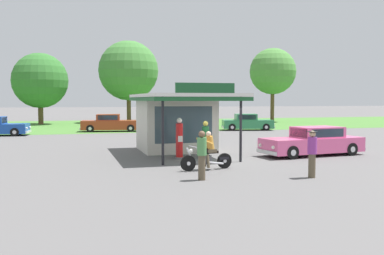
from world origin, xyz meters
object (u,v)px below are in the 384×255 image
Objects in this scene: featured_classic_sedan at (313,142)px; motorcycle_with_rider at (208,154)px; parked_car_back_row_centre_left at (183,123)px; bystander_admiring_sedan at (202,154)px; parked_car_back_row_far_right at (247,123)px; parked_car_back_row_left at (111,124)px; gas_pump_nearside at (179,140)px; gas_pump_offside at (206,141)px; bystander_leaning_by_kiosk at (312,152)px.

motorcycle_with_rider is at bearing -156.53° from featured_classic_sedan.
parked_car_back_row_centre_left is 3.08× the size of bystander_admiring_sedan.
parked_car_back_row_left is at bearing 171.60° from parked_car_back_row_far_right.
parked_car_back_row_far_right is (4.07, 18.00, 0.02)m from featured_classic_sedan.
gas_pump_nearside is 20.67m from parked_car_back_row_far_right.
gas_pump_offside is 6.53m from bystander_leaning_by_kiosk.
parked_car_back_row_far_right is 6.06m from parked_car_back_row_centre_left.
parked_car_back_row_left is 3.20× the size of bystander_leaning_by_kiosk.
parked_car_back_row_centre_left is at bearing 86.31° from bystander_leaning_by_kiosk.
featured_classic_sedan is 1.05× the size of parked_car_back_row_centre_left.
parked_car_back_row_far_right is 0.92× the size of parked_car_back_row_left.
gas_pump_offside is at bearing 174.73° from featured_classic_sedan.
gas_pump_offside is 0.33× the size of parked_car_back_row_left.
parked_car_back_row_far_right is 25.75m from bystander_admiring_sedan.
parked_car_back_row_far_right is at bearing 77.26° from featured_classic_sedan.
motorcycle_with_rider reaches higher than parked_car_back_row_far_right.
parked_car_back_row_centre_left reaches higher than parked_car_back_row_far_right.
gas_pump_nearside is 0.87× the size of motorcycle_with_rider.
parked_car_back_row_left is (-2.80, 19.33, -0.13)m from gas_pump_offside.
bystander_admiring_sedan is (-1.90, -5.50, 0.11)m from gas_pump_offside.
motorcycle_with_rider is at bearing 138.61° from bystander_leaning_by_kiosk.
parked_car_back_row_left is (-8.45, 19.85, 0.02)m from featured_classic_sedan.
bystander_admiring_sedan is at bearing -113.19° from motorcycle_with_rider.
featured_classic_sedan is (6.65, 2.89, 0.03)m from motorcycle_with_rider.
gas_pump_nearside reaches higher than parked_car_back_row_far_right.
gas_pump_offside reaches higher than parked_car_back_row_centre_left.
bystander_admiring_sedan is (0.90, -24.83, 0.23)m from parked_car_back_row_left.
gas_pump_offside reaches higher than motorcycle_with_rider.
bystander_admiring_sedan is at bearing -87.92° from parked_car_back_row_left.
bystander_admiring_sedan is at bearing -116.81° from parked_car_back_row_far_right.
gas_pump_nearside is at bearing -105.40° from parked_car_back_row_centre_left.
bystander_leaning_by_kiosk reaches higher than motorcycle_with_rider.
featured_classic_sedan is at bearing 23.47° from motorcycle_with_rider.
gas_pump_offside is 5.82m from bystander_admiring_sedan.
bystander_leaning_by_kiosk is at bearing -93.69° from parked_car_back_row_centre_left.
parked_car_back_row_left is 3.15× the size of bystander_admiring_sedan.
gas_pump_offside reaches higher than parked_car_back_row_far_right.
bystander_leaning_by_kiosk is at bearing -70.95° from gas_pump_offside.
bystander_leaning_by_kiosk is (2.13, -6.17, 0.10)m from gas_pump_offside.
parked_car_back_row_far_right is at bearing 63.19° from bystander_admiring_sedan.
gas_pump_offside is at bearing 70.94° from bystander_admiring_sedan.
parked_car_back_row_far_right is 2.90× the size of bystander_admiring_sedan.
parked_car_back_row_left is 1.02× the size of parked_car_back_row_centre_left.
featured_classic_sedan is 9.04m from bystander_admiring_sedan.
parked_car_back_row_far_right is (9.71, 17.48, -0.13)m from gas_pump_offside.
bystander_leaning_by_kiosk is (4.03, -0.67, -0.00)m from bystander_admiring_sedan.
gas_pump_nearside is 1.32m from gas_pump_offside.
bystander_admiring_sedan is 4.09m from bystander_leaning_by_kiosk.
parked_car_back_row_far_right is 12.65m from parked_car_back_row_left.
parked_car_back_row_left is at bearing 94.38° from gas_pump_nearside.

